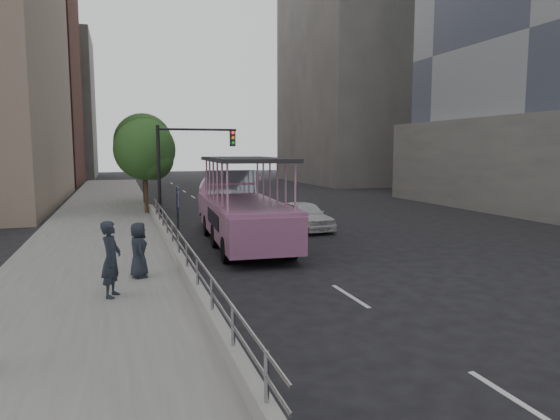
{
  "coord_description": "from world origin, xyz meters",
  "views": [
    {
      "loc": [
        -4.85,
        -13.93,
        3.95
      ],
      "look_at": [
        0.2,
        1.74,
        1.95
      ],
      "focal_mm": 32.0,
      "sensor_mm": 36.0,
      "label": 1
    }
  ],
  "objects_px": {
    "pedestrian_far": "(139,250)",
    "street_tree_far": "(145,144)",
    "pedestrian_near": "(111,259)",
    "car": "(304,215)",
    "duck_boat": "(239,210)",
    "traffic_signal": "(182,158)",
    "street_tree_near": "(147,152)",
    "parking_sign": "(178,215)"
  },
  "relations": [
    {
      "from": "pedestrian_far",
      "to": "street_tree_far",
      "type": "xyz_separation_m",
      "value": [
        1.3,
        21.28,
        3.21
      ]
    },
    {
      "from": "pedestrian_near",
      "to": "street_tree_far",
      "type": "relative_size",
      "value": 0.3
    },
    {
      "from": "car",
      "to": "street_tree_far",
      "type": "bearing_deg",
      "value": 111.92
    },
    {
      "from": "duck_boat",
      "to": "pedestrian_far",
      "type": "xyz_separation_m",
      "value": [
        -4.44,
        -6.39,
        -0.25
      ]
    },
    {
      "from": "pedestrian_far",
      "to": "traffic_signal",
      "type": "relative_size",
      "value": 0.31
    },
    {
      "from": "street_tree_near",
      "to": "pedestrian_near",
      "type": "bearing_deg",
      "value": -96.08
    },
    {
      "from": "pedestrian_near",
      "to": "street_tree_far",
      "type": "xyz_separation_m",
      "value": [
        2.02,
        23.06,
        3.05
      ]
    },
    {
      "from": "traffic_signal",
      "to": "pedestrian_far",
      "type": "bearing_deg",
      "value": -102.82
    },
    {
      "from": "pedestrian_far",
      "to": "street_tree_near",
      "type": "xyz_separation_m",
      "value": [
        1.1,
        15.28,
        2.72
      ]
    },
    {
      "from": "parking_sign",
      "to": "street_tree_near",
      "type": "xyz_separation_m",
      "value": [
        -0.3,
        12.72,
        2.1
      ]
    },
    {
      "from": "car",
      "to": "pedestrian_near",
      "type": "relative_size",
      "value": 2.18
    },
    {
      "from": "parking_sign",
      "to": "street_tree_far",
      "type": "xyz_separation_m",
      "value": [
        -0.1,
        18.72,
        2.59
      ]
    },
    {
      "from": "pedestrian_near",
      "to": "street_tree_near",
      "type": "height_order",
      "value": "street_tree_near"
    },
    {
      "from": "duck_boat",
      "to": "street_tree_near",
      "type": "bearing_deg",
      "value": 110.61
    },
    {
      "from": "pedestrian_far",
      "to": "street_tree_far",
      "type": "distance_m",
      "value": 21.56
    },
    {
      "from": "pedestrian_far",
      "to": "street_tree_near",
      "type": "relative_size",
      "value": 0.28
    },
    {
      "from": "parking_sign",
      "to": "street_tree_near",
      "type": "distance_m",
      "value": 12.9
    },
    {
      "from": "duck_boat",
      "to": "pedestrian_near",
      "type": "distance_m",
      "value": 9.66
    },
    {
      "from": "car",
      "to": "pedestrian_near",
      "type": "bearing_deg",
      "value": -137.59
    },
    {
      "from": "duck_boat",
      "to": "street_tree_far",
      "type": "distance_m",
      "value": 15.5
    },
    {
      "from": "pedestrian_near",
      "to": "street_tree_far",
      "type": "bearing_deg",
      "value": 13.14
    },
    {
      "from": "parking_sign",
      "to": "street_tree_near",
      "type": "bearing_deg",
      "value": 91.37
    },
    {
      "from": "duck_boat",
      "to": "street_tree_near",
      "type": "height_order",
      "value": "street_tree_near"
    },
    {
      "from": "traffic_signal",
      "to": "street_tree_far",
      "type": "height_order",
      "value": "street_tree_far"
    },
    {
      "from": "street_tree_near",
      "to": "street_tree_far",
      "type": "distance_m",
      "value": 6.02
    },
    {
      "from": "pedestrian_near",
      "to": "traffic_signal",
      "type": "xyz_separation_m",
      "value": [
        3.41,
        13.63,
        2.24
      ]
    },
    {
      "from": "duck_boat",
      "to": "traffic_signal",
      "type": "xyz_separation_m",
      "value": [
        -1.74,
        5.46,
        2.15
      ]
    },
    {
      "from": "car",
      "to": "traffic_signal",
      "type": "distance_m",
      "value": 7.1
    },
    {
      "from": "pedestrian_near",
      "to": "parking_sign",
      "type": "distance_m",
      "value": 4.85
    },
    {
      "from": "street_tree_near",
      "to": "car",
      "type": "bearing_deg",
      "value": -44.34
    },
    {
      "from": "pedestrian_far",
      "to": "street_tree_near",
      "type": "height_order",
      "value": "street_tree_near"
    },
    {
      "from": "car",
      "to": "pedestrian_near",
      "type": "xyz_separation_m",
      "value": [
        -8.92,
        -10.11,
        0.54
      ]
    },
    {
      "from": "duck_boat",
      "to": "street_tree_far",
      "type": "bearing_deg",
      "value": 101.92
    },
    {
      "from": "duck_boat",
      "to": "car",
      "type": "distance_m",
      "value": 4.28
    },
    {
      "from": "traffic_signal",
      "to": "street_tree_near",
      "type": "xyz_separation_m",
      "value": [
        -1.6,
        3.43,
        0.32
      ]
    },
    {
      "from": "parking_sign",
      "to": "duck_boat",
      "type": "bearing_deg",
      "value": 51.63
    },
    {
      "from": "duck_boat",
      "to": "pedestrian_far",
      "type": "relative_size",
      "value": 6.95
    },
    {
      "from": "pedestrian_far",
      "to": "parking_sign",
      "type": "height_order",
      "value": "parking_sign"
    },
    {
      "from": "pedestrian_near",
      "to": "street_tree_far",
      "type": "height_order",
      "value": "street_tree_far"
    },
    {
      "from": "duck_boat",
      "to": "parking_sign",
      "type": "xyz_separation_m",
      "value": [
        -3.04,
        -3.84,
        0.37
      ]
    },
    {
      "from": "pedestrian_near",
      "to": "parking_sign",
      "type": "height_order",
      "value": "parking_sign"
    },
    {
      "from": "pedestrian_near",
      "to": "traffic_signal",
      "type": "height_order",
      "value": "traffic_signal"
    }
  ]
}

